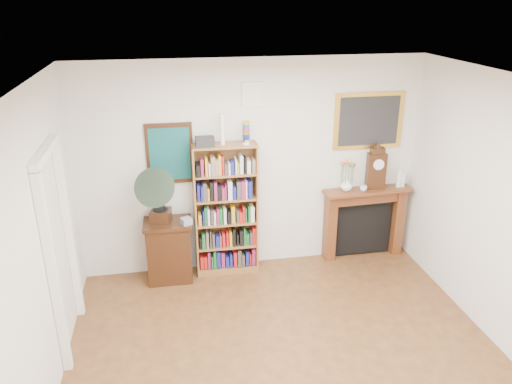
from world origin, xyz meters
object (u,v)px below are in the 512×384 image
at_px(fireplace, 364,217).
at_px(mantel_clock, 376,169).
at_px(cd_stack, 186,221).
at_px(bottle_right, 403,180).
at_px(gramophone, 159,192).
at_px(bottle_left, 399,179).
at_px(flower_vase, 347,185).
at_px(teacup, 363,188).
at_px(bookshelf, 226,203).
at_px(side_cabinet, 169,251).

xyz_separation_m(fireplace, mantel_clock, (0.11, -0.02, 0.71)).
relative_size(cd_stack, mantel_clock, 0.21).
bearing_deg(bottle_right, gramophone, -176.68).
bearing_deg(gramophone, bottle_left, 16.26).
distance_m(fireplace, mantel_clock, 0.72).
bearing_deg(fireplace, cd_stack, -176.64).
relative_size(flower_vase, teacup, 1.73).
distance_m(teacup, bottle_right, 0.60).
relative_size(flower_vase, bottle_left, 0.70).
height_order(bookshelf, side_cabinet, bookshelf).
relative_size(side_cabinet, bottle_left, 3.43).
bearing_deg(gramophone, teacup, 15.60).
relative_size(fireplace, cd_stack, 10.26).
bearing_deg(side_cabinet, bookshelf, 6.99).
bearing_deg(teacup, cd_stack, -176.13).
relative_size(gramophone, cd_stack, 6.62).
xyz_separation_m(fireplace, flower_vase, (-0.30, -0.04, 0.52)).
bearing_deg(bottle_left, bottle_right, -7.93).
xyz_separation_m(gramophone, bottle_right, (3.29, 0.19, -0.14)).
relative_size(mantel_clock, flower_vase, 3.42).
height_order(fireplace, bottle_left, bottle_left).
bearing_deg(mantel_clock, flower_vase, -171.37).
bearing_deg(bottle_left, side_cabinet, -177.95).
height_order(mantel_clock, flower_vase, mantel_clock).
distance_m(cd_stack, mantel_clock, 2.63).
bearing_deg(fireplace, bottle_right, -7.43).
bearing_deg(side_cabinet, gramophone, -129.12).
bearing_deg(gramophone, bottle_right, 16.06).
bearing_deg(gramophone, side_cabinet, 62.11).
xyz_separation_m(cd_stack, bottle_left, (2.92, 0.23, 0.29)).
relative_size(side_cabinet, cd_stack, 6.85).
bearing_deg(side_cabinet, mantel_clock, 4.15).
distance_m(side_cabinet, teacup, 2.71).
xyz_separation_m(fireplace, bottle_left, (0.45, -0.03, 0.55)).
xyz_separation_m(side_cabinet, flower_vase, (2.40, 0.11, 0.70)).
xyz_separation_m(bookshelf, mantel_clock, (2.06, 0.06, 0.32)).
relative_size(fireplace, mantel_clock, 2.15).
bearing_deg(bottle_right, cd_stack, -175.83).
distance_m(gramophone, bottle_left, 3.24).
relative_size(bottle_left, bottle_right, 1.20).
relative_size(fireplace, gramophone, 1.55).
relative_size(teacup, bottle_right, 0.48).
bearing_deg(gramophone, flower_vase, 17.30).
bearing_deg(cd_stack, mantel_clock, 5.38).
xyz_separation_m(bookshelf, flower_vase, (1.65, 0.04, 0.12)).
height_order(fireplace, cd_stack, fireplace).
height_order(gramophone, flower_vase, gramophone).
xyz_separation_m(cd_stack, flower_vase, (2.17, 0.22, 0.25)).
bearing_deg(mantel_clock, teacup, -151.11).
distance_m(gramophone, mantel_clock, 2.90).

